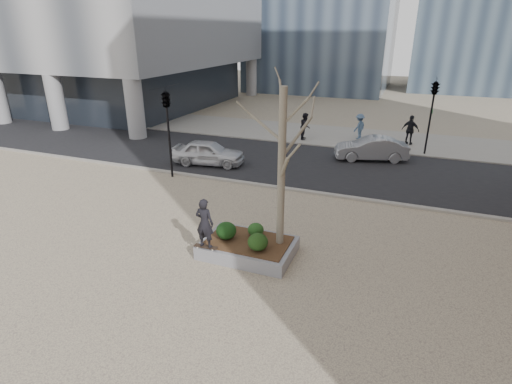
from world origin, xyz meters
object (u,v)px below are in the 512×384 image
at_px(planter, 248,248).
at_px(skateboarder, 205,223).
at_px(police_car, 208,152).
at_px(skateboard, 206,247).

xyz_separation_m(planter, skateboarder, (-1.10, -0.88, 1.13)).
bearing_deg(police_car, skateboarder, -162.29).
bearing_deg(planter, skateboarder, -141.34).
bearing_deg(skateboard, police_car, 114.31).
xyz_separation_m(skateboard, police_car, (-4.58, 8.92, 0.20)).
height_order(skateboarder, police_car, skateboarder).
distance_m(skateboard, police_car, 10.03).
bearing_deg(skateboarder, skateboard, -89.97).
height_order(skateboard, skateboarder, skateboarder).
xyz_separation_m(planter, police_car, (-5.68, 8.04, 0.47)).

